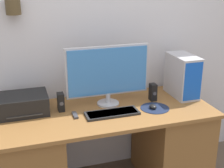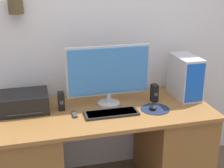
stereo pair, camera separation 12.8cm
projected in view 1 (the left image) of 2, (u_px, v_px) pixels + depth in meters
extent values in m
cube|color=silver|center=(90.00, 30.00, 2.70)|extent=(6.40, 0.05, 2.70)
cylinder|color=#4C3D23|center=(13.00, 7.00, 2.38)|extent=(0.12, 0.12, 0.11)
cube|color=brown|center=(105.00, 112.00, 2.52)|extent=(1.75, 0.75, 0.03)
cube|color=brown|center=(30.00, 166.00, 2.47)|extent=(0.49, 0.69, 0.75)
cube|color=brown|center=(171.00, 142.00, 2.82)|extent=(0.49, 0.69, 0.75)
cylinder|color=#B7B7BC|center=(108.00, 103.00, 2.62)|extent=(0.18, 0.18, 0.02)
cylinder|color=#B7B7BC|center=(108.00, 98.00, 2.61)|extent=(0.04, 0.04, 0.09)
cube|color=#B7B7BC|center=(108.00, 71.00, 2.53)|extent=(0.70, 0.03, 0.41)
cube|color=#387AC6|center=(108.00, 71.00, 2.52)|extent=(0.66, 0.01, 0.38)
cube|color=black|center=(112.00, 113.00, 2.43)|extent=(0.42, 0.15, 0.02)
cube|color=#424242|center=(112.00, 113.00, 2.43)|extent=(0.39, 0.13, 0.01)
cylinder|color=#19233D|center=(155.00, 108.00, 2.54)|extent=(0.24, 0.24, 0.00)
ellipsoid|color=black|center=(153.00, 107.00, 2.53)|extent=(0.06, 0.07, 0.03)
cube|color=#B2B2B7|center=(182.00, 76.00, 2.76)|extent=(0.19, 0.35, 0.37)
cube|color=blue|center=(193.00, 82.00, 2.61)|extent=(0.17, 0.01, 0.33)
cube|color=black|center=(23.00, 104.00, 2.44)|extent=(0.38, 0.29, 0.15)
cube|color=#333333|center=(24.00, 113.00, 2.38)|extent=(0.26, 0.13, 0.01)
cube|color=black|center=(61.00, 102.00, 2.48)|extent=(0.05, 0.07, 0.15)
cylinder|color=#47474C|center=(62.00, 104.00, 2.44)|extent=(0.03, 0.00, 0.03)
cube|color=black|center=(153.00, 92.00, 2.68)|extent=(0.05, 0.07, 0.15)
cylinder|color=#47474C|center=(155.00, 94.00, 2.65)|extent=(0.03, 0.00, 0.03)
cube|color=#38383D|center=(75.00, 115.00, 2.40)|extent=(0.03, 0.11, 0.02)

